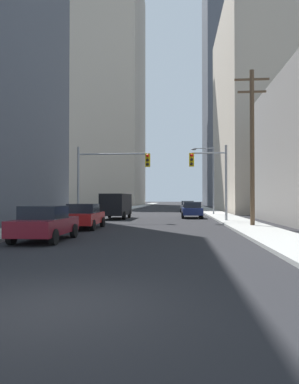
# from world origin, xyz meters

# --- Properties ---
(ground_plane) EXTENTS (400.00, 400.00, 0.00)m
(ground_plane) POSITION_xyz_m (0.00, 0.00, 0.00)
(ground_plane) COLOR black
(sidewalk_left) EXTENTS (2.66, 160.00, 0.15)m
(sidewalk_left) POSITION_xyz_m (-6.59, 50.00, 0.07)
(sidewalk_left) COLOR #9E9E99
(sidewalk_left) RESTS_ON ground
(sidewalk_right) EXTENTS (2.66, 160.00, 0.15)m
(sidewalk_right) POSITION_xyz_m (6.59, 50.00, 0.07)
(sidewalk_right) COLOR #9E9E99
(sidewalk_right) RESTS_ON ground
(cargo_van_black) EXTENTS (2.16, 5.27, 2.26)m
(cargo_van_black) POSITION_xyz_m (-3.49, 26.09, 1.29)
(cargo_van_black) COLOR black
(cargo_van_black) RESTS_ON ground
(sedan_maroon) EXTENTS (1.95, 4.22, 1.52)m
(sedan_maroon) POSITION_xyz_m (-3.62, 9.07, 0.77)
(sedan_maroon) COLOR maroon
(sedan_maroon) RESTS_ON ground
(sedan_red) EXTENTS (1.95, 4.25, 1.52)m
(sedan_red) POSITION_xyz_m (-3.58, 15.25, 0.77)
(sedan_red) COLOR maroon
(sedan_red) RESTS_ON ground
(sedan_navy) EXTENTS (1.95, 4.25, 1.52)m
(sedan_navy) POSITION_xyz_m (3.42, 27.81, 0.77)
(sedan_navy) COLOR #141E4C
(sedan_navy) RESTS_ON ground
(sedan_grey) EXTENTS (1.95, 4.24, 1.52)m
(sedan_grey) POSITION_xyz_m (3.39, 42.12, 0.77)
(sedan_grey) COLOR slate
(sedan_grey) RESTS_ON ground
(traffic_signal_near_left) EXTENTS (5.89, 0.44, 6.00)m
(traffic_signal_near_left) POSITION_xyz_m (-3.27, 21.95, 4.14)
(traffic_signal_near_left) COLOR gray
(traffic_signal_near_left) RESTS_ON ground
(traffic_signal_near_right) EXTENTS (2.95, 0.44, 6.00)m
(traffic_signal_near_right) POSITION_xyz_m (4.64, 21.95, 4.00)
(traffic_signal_near_right) COLOR gray
(traffic_signal_near_right) RESTS_ON ground
(utility_pole_right) EXTENTS (2.20, 0.28, 10.09)m
(utility_pole_right) POSITION_xyz_m (6.86, 17.15, 5.32)
(utility_pole_right) COLOR brown
(utility_pole_right) RESTS_ON ground
(street_lamp_right) EXTENTS (2.46, 0.32, 7.50)m
(street_lamp_right) POSITION_xyz_m (5.57, 32.75, 4.55)
(street_lamp_right) COLOR gray
(street_lamp_right) RESTS_ON ground
(building_left_far_tower) EXTENTS (20.07, 27.98, 64.32)m
(building_left_far_tower) POSITION_xyz_m (-18.26, 92.11, 32.16)
(building_left_far_tower) COLOR #B7A893
(building_left_far_tower) RESTS_ON ground
(building_right_mid_block) EXTENTS (21.43, 23.81, 28.33)m
(building_right_mid_block) POSITION_xyz_m (19.06, 45.14, 14.17)
(building_right_mid_block) COLOR #B7A893
(building_right_mid_block) RESTS_ON ground
(building_right_far_highrise) EXTENTS (20.89, 19.68, 74.71)m
(building_right_far_highrise) POSITION_xyz_m (19.72, 88.37, 37.36)
(building_right_far_highrise) COLOR #4C515B
(building_right_far_highrise) RESTS_ON ground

